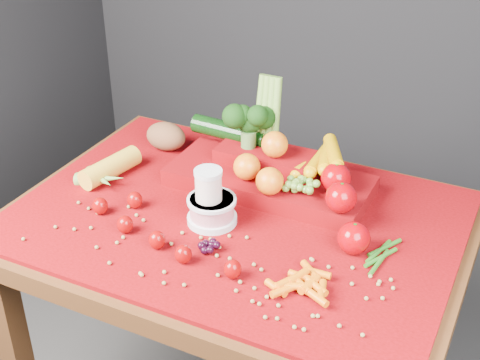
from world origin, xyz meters
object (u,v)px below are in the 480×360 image
at_px(produce_mound, 277,169).
at_px(milk_glass, 209,195).
at_px(yogurt_bowl, 212,209).
at_px(table, 237,250).

bearing_deg(produce_mound, milk_glass, -111.00).
height_order(milk_glass, produce_mound, produce_mound).
height_order(milk_glass, yogurt_bowl, milk_glass).
xyz_separation_m(yogurt_bowl, produce_mound, (0.08, 0.21, 0.02)).
bearing_deg(yogurt_bowl, table, 53.22).
distance_m(yogurt_bowl, produce_mound, 0.22).
height_order(table, produce_mound, produce_mound).
xyz_separation_m(milk_glass, produce_mound, (0.08, 0.21, -0.02)).
relative_size(yogurt_bowl, produce_mound, 0.20).
bearing_deg(produce_mound, table, -103.66).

